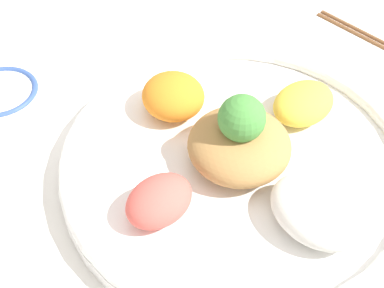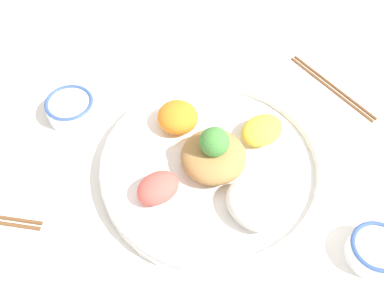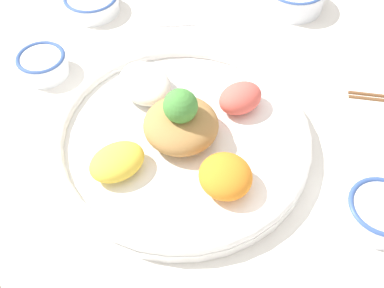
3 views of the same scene
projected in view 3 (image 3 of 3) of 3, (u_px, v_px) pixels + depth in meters
ground_plane at (196, 145)px, 0.69m from camera, size 2.40×2.40×0.00m
salad_platter at (181, 134)px, 0.68m from camera, size 0.39×0.39×0.11m
sauce_bowl_red at (380, 211)px, 0.60m from camera, size 0.09×0.09×0.04m
rice_bowl_blue at (43, 64)px, 0.78m from camera, size 0.08×0.08×0.04m
sauce_bowl_dark at (92, 2)px, 0.89m from camera, size 0.11×0.11×0.03m
serving_spoon_main at (196, 23)px, 0.87m from camera, size 0.09×0.11×0.01m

